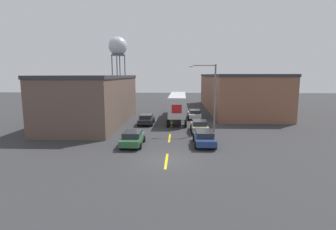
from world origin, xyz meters
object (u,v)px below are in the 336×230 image
Objects in this scene: parked_car_right_mid at (199,126)px; water_tower at (118,47)px; parked_car_left_far at (146,119)px; semi_truck at (178,104)px; street_lamp at (212,93)px; parked_car_left_near at (133,138)px; parked_car_right_far at (194,114)px; parked_car_right_near at (204,138)px.

parked_car_right_mid is 51.66m from water_tower.
semi_truck is at bearing 48.01° from parked_car_left_far.
parked_car_left_far is 10.27m from street_lamp.
parked_car_left_near is 0.55× the size of street_lamp.
parked_car_left_far is at bearing -131.04° from semi_truck.
semi_truck reaches higher than parked_car_left_near.
parked_car_right_far is 1.00× the size of parked_car_left_far.
parked_car_left_near is 9.44m from parked_car_right_mid.
parked_car_right_near is (6.97, -10.60, 0.00)m from parked_car_left_far.
parked_car_left_far is 0.55× the size of street_lamp.
parked_car_left_far is at bearing -143.93° from parked_car_right_far.
parked_car_right_far and parked_car_right_mid have the same top height.
parked_car_left_near is 1.00× the size of parked_car_right_near.
semi_truck is 3.55× the size of parked_car_right_far.
street_lamp is at bearing 5.94° from parked_car_right_mid.
parked_car_left_near is 17.48m from parked_car_right_far.
parked_car_left_near is 55.31m from water_tower.
semi_truck reaches higher than parked_car_right_far.
parked_car_right_mid is 0.25× the size of water_tower.
parked_car_right_mid is at bearing 42.39° from parked_car_left_near.
parked_car_right_mid is (6.97, 6.36, 0.00)m from parked_car_left_near.
parked_car_left_near is at bearing -75.95° from water_tower.
street_lamp is at bearing -28.08° from parked_car_left_far.
semi_truck reaches higher than parked_car_right_near.
parked_car_right_near is (6.97, 0.36, 0.00)m from parked_car_left_near.
street_lamp reaches higher than semi_truck.
parked_car_right_mid is at bearing 90.00° from parked_car_right_near.
semi_truck is 16.45m from parked_car_left_near.
parked_car_right_near is 1.00× the size of parked_car_right_mid.
parked_car_left_near is at bearing -137.61° from parked_car_right_mid.
parked_car_left_far is 1.00× the size of parked_car_right_mid.
parked_car_left_far and parked_car_right_mid have the same top height.
street_lamp reaches higher than parked_car_right_mid.
semi_truck reaches higher than parked_car_right_mid.
parked_car_right_far is at bearing 66.50° from parked_car_left_near.
parked_car_right_far and parked_car_right_near have the same top height.
water_tower is (-17.34, 36.15, 12.26)m from semi_truck.
street_lamp reaches higher than parked_car_right_far.
water_tower is 51.16m from street_lamp.
parked_car_left_far is (-4.35, -4.83, -1.63)m from semi_truck.
parked_car_right_far and parked_car_left_far have the same top height.
street_lamp is at bearing 37.94° from parked_car_left_near.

